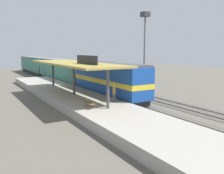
{
  "coord_description": "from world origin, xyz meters",
  "views": [
    {
      "loc": [
        -15.32,
        -26.53,
        6.14
      ],
      "look_at": [
        -1.38,
        -3.37,
        2.0
      ],
      "focal_mm": 38.71,
      "sensor_mm": 36.0,
      "label": 1
    }
  ],
  "objects_px": {
    "platform_bench": "(89,103)",
    "freight_car": "(107,75)",
    "passenger_carriage_rear": "(34,65)",
    "locomotive": "(108,80)",
    "light_mast": "(145,35)",
    "person_waiting": "(114,93)",
    "passenger_carriage_front": "(61,70)"
  },
  "relations": [
    {
      "from": "passenger_carriage_rear",
      "to": "light_mast",
      "type": "xyz_separation_m",
      "value": [
        7.8,
        -36.24,
        6.08
      ]
    },
    {
      "from": "passenger_carriage_front",
      "to": "freight_car",
      "type": "height_order",
      "value": "passenger_carriage_front"
    },
    {
      "from": "passenger_carriage_rear",
      "to": "passenger_carriage_front",
      "type": "bearing_deg",
      "value": -90.0
    },
    {
      "from": "locomotive",
      "to": "passenger_carriage_front",
      "type": "bearing_deg",
      "value": 90.0
    },
    {
      "from": "locomotive",
      "to": "passenger_carriage_front",
      "type": "relative_size",
      "value": 0.72
    },
    {
      "from": "passenger_carriage_front",
      "to": "passenger_carriage_rear",
      "type": "relative_size",
      "value": 1.0
    },
    {
      "from": "passenger_carriage_front",
      "to": "passenger_carriage_rear",
      "type": "bearing_deg",
      "value": 90.0
    },
    {
      "from": "locomotive",
      "to": "light_mast",
      "type": "bearing_deg",
      "value": 18.14
    },
    {
      "from": "locomotive",
      "to": "freight_car",
      "type": "relative_size",
      "value": 1.2
    },
    {
      "from": "person_waiting",
      "to": "passenger_carriage_rear",
      "type": "bearing_deg",
      "value": 86.58
    },
    {
      "from": "passenger_carriage_front",
      "to": "passenger_carriage_rear",
      "type": "height_order",
      "value": "same"
    },
    {
      "from": "locomotive",
      "to": "light_mast",
      "type": "height_order",
      "value": "light_mast"
    },
    {
      "from": "platform_bench",
      "to": "passenger_carriage_rear",
      "type": "height_order",
      "value": "passenger_carriage_rear"
    },
    {
      "from": "platform_bench",
      "to": "passenger_carriage_rear",
      "type": "distance_m",
      "value": 45.98
    },
    {
      "from": "locomotive",
      "to": "person_waiting",
      "type": "distance_m",
      "value": 6.35
    },
    {
      "from": "light_mast",
      "to": "passenger_carriage_front",
      "type": "bearing_deg",
      "value": 116.79
    },
    {
      "from": "passenger_carriage_front",
      "to": "light_mast",
      "type": "bearing_deg",
      "value": -63.21
    },
    {
      "from": "platform_bench",
      "to": "freight_car",
      "type": "distance_m",
      "value": 18.52
    },
    {
      "from": "passenger_carriage_rear",
      "to": "freight_car",
      "type": "relative_size",
      "value": 1.67
    },
    {
      "from": "light_mast",
      "to": "locomotive",
      "type": "bearing_deg",
      "value": -161.86
    },
    {
      "from": "locomotive",
      "to": "passenger_carriage_front",
      "type": "distance_m",
      "value": 18.0
    },
    {
      "from": "passenger_carriage_front",
      "to": "freight_car",
      "type": "bearing_deg",
      "value": -64.42
    },
    {
      "from": "freight_car",
      "to": "passenger_carriage_front",
      "type": "bearing_deg",
      "value": 115.58
    },
    {
      "from": "locomotive",
      "to": "person_waiting",
      "type": "xyz_separation_m",
      "value": [
        -2.66,
        -5.74,
        -0.56
      ]
    },
    {
      "from": "freight_car",
      "to": "light_mast",
      "type": "relative_size",
      "value": 1.03
    },
    {
      "from": "passenger_carriage_front",
      "to": "person_waiting",
      "type": "bearing_deg",
      "value": -96.39
    },
    {
      "from": "platform_bench",
      "to": "person_waiting",
      "type": "xyz_separation_m",
      "value": [
        3.34,
        1.04,
        0.51
      ]
    },
    {
      "from": "platform_bench",
      "to": "light_mast",
      "type": "bearing_deg",
      "value": 34.07
    },
    {
      "from": "light_mast",
      "to": "person_waiting",
      "type": "bearing_deg",
      "value": -141.57
    },
    {
      "from": "locomotive",
      "to": "light_mast",
      "type": "distance_m",
      "value": 10.16
    },
    {
      "from": "platform_bench",
      "to": "freight_car",
      "type": "xyz_separation_m",
      "value": [
        10.6,
        15.17,
        0.63
      ]
    },
    {
      "from": "locomotive",
      "to": "light_mast",
      "type": "relative_size",
      "value": 1.23
    }
  ]
}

